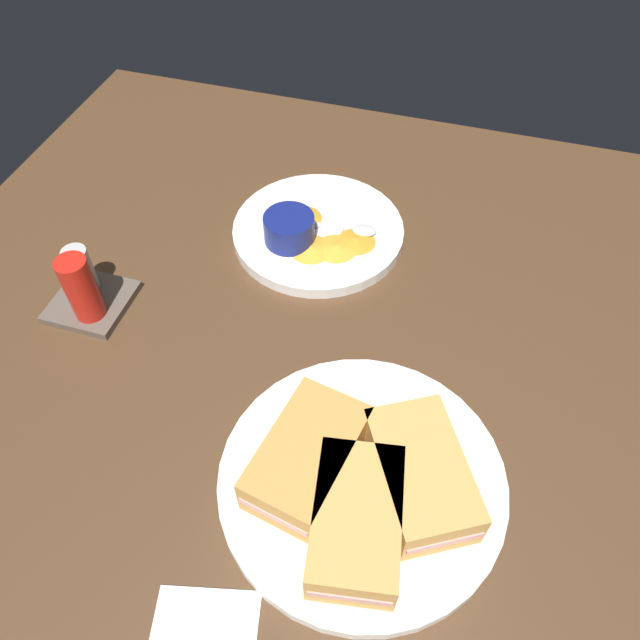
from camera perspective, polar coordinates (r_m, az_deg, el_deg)
The scene contains 12 objects.
ground_plane at distance 69.18cm, azimuth -0.01°, elevation -6.73°, with size 110.00×110.00×3.00cm, color #4C331E.
plate_sandwich_main at distance 61.67cm, azimuth 3.92°, elevation -14.67°, with size 27.95×27.95×1.60cm, color white.
sandwich_half_near at distance 59.04cm, azimuth -1.16°, elevation -12.64°, with size 14.33×9.88×4.80cm.
sandwich_half_far at distance 56.62cm, azimuth 3.42°, elevation -18.13°, with size 14.22×9.61×4.80cm.
sandwich_half_extra at distance 59.01cm, azimuth 9.36°, elevation -13.97°, with size 15.06×13.00×4.80cm.
ramekin_dark_sauce at distance 58.87cm, azimuth 10.17°, elevation -15.01°, with size 6.09×6.09×4.06cm.
spoon_by_dark_ramekin at distance 60.71cm, azimuth 5.20°, elevation -14.20°, with size 2.52×9.95×0.80cm.
plate_chips_companion at distance 83.12cm, azimuth -0.17°, elevation 8.25°, with size 22.90×22.90×1.60cm, color white.
ramekin_light_gravy at distance 79.49cm, azimuth -2.89°, elevation 8.56°, with size 6.58×6.58×3.78cm.
spoon_by_gravy_ramekin at distance 81.81cm, azimuth 3.22°, elevation 8.43°, with size 2.54×9.95×0.80cm.
plantain_chip_scatter at distance 80.51cm, azimuth 0.59°, elevation 7.62°, with size 12.28×14.69×0.60cm.
condiment_caddy at distance 77.34cm, azimuth -21.09°, elevation 2.73°, with size 9.00×9.00×9.50cm.
Camera 1 is at (-35.90, -10.74, 56.64)cm, focal length 34.34 mm.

